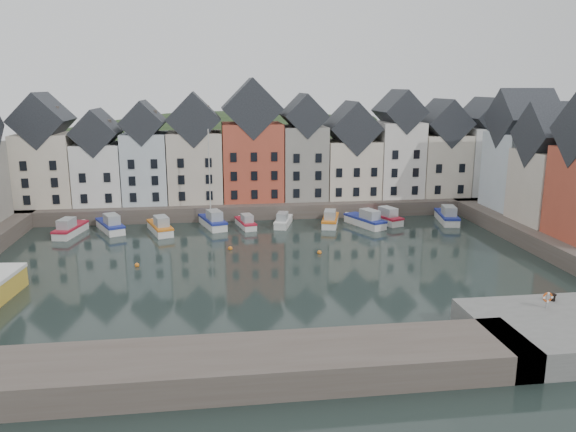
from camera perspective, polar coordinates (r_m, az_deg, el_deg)
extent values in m
plane|color=black|center=(58.51, -1.68, -5.49)|extent=(260.00, 260.00, 0.00)
cube|color=#4D433B|center=(87.16, -3.74, 1.40)|extent=(90.00, 16.00, 2.00)
cube|color=#4D433B|center=(37.83, -13.79, -15.14)|extent=(50.00, 6.00, 2.00)
ellipsoid|color=black|center=(117.19, -4.49, -5.15)|extent=(153.60, 70.40, 64.00)
sphere|color=#203216|center=(106.88, -12.14, 7.48)|extent=(5.77, 5.77, 5.77)
sphere|color=#203216|center=(120.32, 7.17, 7.99)|extent=(5.27, 5.27, 5.27)
sphere|color=#203216|center=(116.10, 11.34, 7.54)|extent=(5.07, 5.07, 5.07)
sphere|color=#203216|center=(112.66, 2.63, 7.58)|extent=(5.01, 5.01, 5.01)
sphere|color=#203216|center=(116.89, -23.61, 6.10)|extent=(3.94, 3.94, 3.94)
sphere|color=#203216|center=(120.78, 8.84, 7.93)|extent=(5.21, 5.21, 5.21)
sphere|color=#203216|center=(114.53, -3.80, 7.92)|extent=(5.45, 5.45, 5.45)
sphere|color=#203216|center=(112.81, 15.19, 6.84)|extent=(4.49, 4.49, 4.49)
cube|color=beige|center=(87.20, -23.26, 4.39)|extent=(7.67, 8.00, 10.07)
cube|color=black|center=(86.55, -23.68, 8.93)|extent=(7.67, 8.16, 7.67)
cube|color=white|center=(85.63, -18.52, 4.14)|extent=(6.56, 8.00, 8.61)
cube|color=black|center=(84.98, -18.82, 8.09)|extent=(6.56, 8.16, 6.56)
cube|color=silver|center=(84.53, -14.20, 4.80)|extent=(6.20, 8.00, 10.02)
cube|color=black|center=(83.88, -14.45, 9.22)|extent=(6.20, 8.16, 6.20)
cube|color=beige|center=(84.01, -9.37, 4.99)|extent=(7.70, 8.00, 10.08)
cube|color=black|center=(83.33, -9.55, 9.72)|extent=(7.70, 8.16, 7.70)
cube|color=#BA4B35|center=(84.08, -3.67, 5.56)|extent=(8.69, 8.00, 11.28)
cube|color=black|center=(83.42, -3.75, 10.87)|extent=(8.69, 8.16, 8.69)
cube|color=gray|center=(84.99, 1.55, 5.49)|extent=(6.43, 8.00, 10.78)
cube|color=black|center=(84.35, 1.58, 10.20)|extent=(6.43, 8.16, 6.43)
cube|color=beige|center=(86.60, 6.33, 4.82)|extent=(7.88, 8.00, 8.56)
cube|color=black|center=(85.93, 6.44, 8.93)|extent=(7.88, 8.16, 7.88)
cube|color=white|center=(88.46, 11.00, 5.72)|extent=(6.50, 8.00, 11.27)
cube|color=black|center=(87.85, 11.21, 10.41)|extent=(6.50, 8.16, 6.50)
cube|color=beige|center=(91.06, 15.18, 5.09)|extent=(7.23, 8.00, 9.32)
cube|color=black|center=(90.43, 15.42, 9.14)|extent=(7.23, 8.16, 7.23)
cube|color=white|center=(93.85, 19.08, 5.36)|extent=(6.18, 8.00, 10.32)
cube|color=black|center=(93.26, 19.39, 9.43)|extent=(6.18, 8.16, 6.18)
cube|color=silver|center=(83.48, 22.47, 4.23)|extent=(7.47, 8.00, 10.38)
cube|color=black|center=(82.80, 22.90, 9.13)|extent=(7.62, 8.00, 8.00)
cube|color=beige|center=(76.85, 25.36, 2.70)|extent=(8.14, 8.00, 8.89)
cube|color=black|center=(76.10, 25.83, 7.46)|extent=(8.30, 8.00, 8.00)
sphere|color=orange|center=(65.84, -5.88, -3.28)|extent=(0.50, 0.50, 0.50)
sphere|color=orange|center=(64.02, 3.21, -3.71)|extent=(0.50, 0.50, 0.50)
sphere|color=orange|center=(61.61, -15.09, -4.84)|extent=(0.50, 0.50, 0.50)
cube|color=silver|center=(77.15, -21.19, -1.50)|extent=(3.24, 6.74, 1.19)
cube|color=#AA182C|center=(77.00, -21.23, -1.03)|extent=(3.37, 6.89, 0.27)
cube|color=#92989A|center=(76.00, -21.58, -0.73)|extent=(2.02, 2.85, 1.30)
cube|color=silver|center=(77.39, -17.60, -1.16)|extent=(4.63, 6.96, 1.23)
cube|color=navy|center=(77.23, -17.63, -0.68)|extent=(4.79, 7.13, 0.28)
cube|color=#92989A|center=(76.13, -17.47, -0.34)|extent=(2.55, 3.10, 1.35)
cube|color=silver|center=(74.84, -12.87, -1.36)|extent=(3.88, 6.85, 1.20)
cube|color=orange|center=(74.68, -12.89, -0.87)|extent=(4.03, 7.00, 0.27)
cube|color=#92989A|center=(73.59, -12.75, -0.54)|extent=(2.26, 2.97, 1.31)
cube|color=silver|center=(76.58, -7.68, -0.80)|extent=(3.91, 7.13, 1.25)
cube|color=navy|center=(76.42, -7.70, -0.30)|extent=(4.05, 7.30, 0.28)
cube|color=#92989A|center=(75.31, -7.49, 0.04)|extent=(2.31, 3.07, 1.37)
cylinder|color=silver|center=(75.96, -7.98, 4.03)|extent=(0.16, 0.16, 12.53)
cube|color=silver|center=(75.98, -4.33, -0.89)|extent=(2.69, 5.59, 0.98)
cube|color=#AA182C|center=(75.85, -4.34, -0.50)|extent=(2.80, 5.71, 0.22)
cube|color=#92989A|center=(74.97, -4.18, -0.24)|extent=(1.67, 2.36, 1.07)
cube|color=silver|center=(76.63, -0.47, -0.73)|extent=(3.18, 5.76, 1.01)
cube|color=silver|center=(76.50, -0.48, -0.33)|extent=(3.30, 5.90, 0.23)
cube|color=#92989A|center=(75.57, -0.58, -0.07)|extent=(1.87, 2.49, 1.10)
cube|color=silver|center=(77.20, 4.32, -0.63)|extent=(3.49, 6.52, 1.14)
cube|color=orange|center=(77.05, 4.32, -0.18)|extent=(3.62, 6.66, 0.26)
cube|color=#92989A|center=(76.00, 4.28, 0.12)|extent=(2.08, 2.80, 1.25)
cube|color=silver|center=(77.15, 7.80, -0.70)|extent=(4.51, 7.01, 1.24)
cube|color=navy|center=(76.99, 7.82, -0.21)|extent=(4.67, 7.18, 0.28)
cube|color=#92989A|center=(76.07, 8.31, 0.13)|extent=(2.51, 3.10, 1.35)
cube|color=silver|center=(79.47, 9.65, -0.37)|extent=(4.11, 6.76, 1.19)
cube|color=#AA182C|center=(79.33, 9.67, 0.09)|extent=(4.26, 6.92, 0.27)
cube|color=#92989A|center=(78.44, 10.12, 0.41)|extent=(2.33, 2.96, 1.30)
cube|color=silver|center=(81.73, 15.82, -0.30)|extent=(3.29, 7.13, 1.26)
cube|color=navy|center=(81.58, 15.85, 0.17)|extent=(3.43, 7.28, 0.29)
cube|color=#92989A|center=(80.45, 16.04, 0.48)|extent=(2.08, 2.99, 1.37)
cylinder|color=black|center=(49.61, 25.33, -7.52)|extent=(0.36, 0.36, 0.50)
cylinder|color=black|center=(49.52, 25.36, -7.23)|extent=(0.48, 0.48, 0.08)
cube|color=gray|center=(47.78, 24.80, -7.86)|extent=(0.10, 0.10, 1.10)
torus|color=#C34B16|center=(47.62, 24.87, -7.49)|extent=(0.80, 0.14, 0.80)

